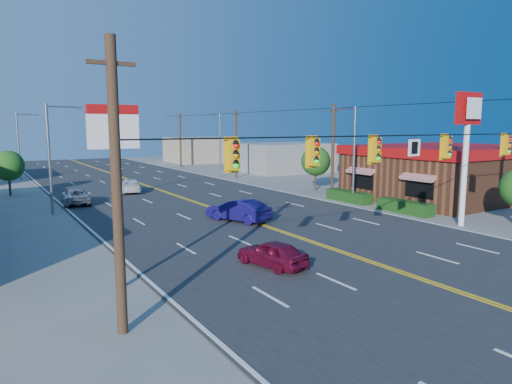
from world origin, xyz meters
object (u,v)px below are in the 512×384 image
pizza_hut_sign (114,158)px  car_magenta (272,255)px  car_silver (76,197)px  kfc (443,172)px  car_blue (238,211)px  signal_span (393,162)px  kfc_pylon (467,132)px  car_white (130,186)px

pizza_hut_sign → car_magenta: size_ratio=1.91×
pizza_hut_sign → car_silver: (2.31, 21.66, -4.55)m
kfc → pizza_hut_sign: 32.04m
car_magenta → car_blue: (3.63, 9.54, 0.14)m
car_blue → car_silver: size_ratio=0.99×
signal_span → car_silver: bearing=108.5°
kfc → kfc_pylon: kfc_pylon is taller
signal_span → car_white: size_ratio=5.44×
kfc → car_blue: kfc is taller
kfc_pylon → car_magenta: 16.31m
car_magenta → car_silver: size_ratio=0.78×
kfc_pylon → kfc: bearing=42.0°
kfc → kfc_pylon: bearing=-138.0°
signal_span → car_white: (-2.82, 29.97, -4.24)m
car_white → car_silver: size_ratio=0.98×
car_white → signal_span: bearing=106.6°
kfc → car_blue: 20.70m
pizza_hut_sign → kfc_pylon: bearing=0.0°
kfc → car_blue: bearing=178.3°
signal_span → pizza_hut_sign: size_ratio=3.55×
pizza_hut_sign → kfc: bearing=14.5°
pizza_hut_sign → car_blue: pizza_hut_sign is taller
pizza_hut_sign → car_white: size_ratio=1.53×
pizza_hut_sign → car_magenta: (6.65, -0.92, -4.57)m
kfc → signal_span: bearing=-149.1°
signal_span → car_blue: bearing=92.8°
kfc → car_silver: bearing=154.5°
kfc → pizza_hut_sign: pizza_hut_sign is taller
signal_span → car_silver: size_ratio=5.31×
signal_span → car_magenta: signal_span is taller
car_white → car_silver: bearing=48.1°
kfc → pizza_hut_sign: size_ratio=2.38×
kfc → kfc_pylon: 12.52m
car_blue → car_white: bearing=-105.6°
car_silver → pizza_hut_sign: bearing=90.4°
signal_span → kfc_pylon: signal_span is taller
signal_span → car_white: bearing=95.4°
kfc_pylon → car_white: bearing=118.2°
car_magenta → car_silver: 23.00m
pizza_hut_sign → car_magenta: pizza_hut_sign is taller
signal_span → kfc_pylon: bearing=19.8°
car_magenta → car_white: 26.93m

